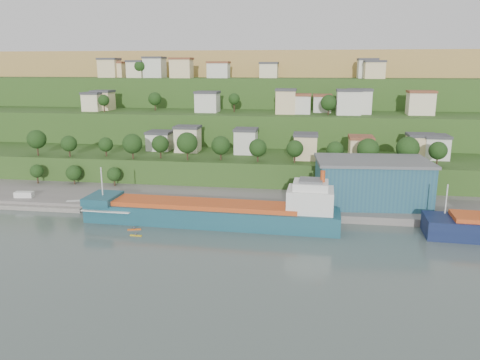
% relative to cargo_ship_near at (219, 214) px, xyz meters
% --- Properties ---
extents(ground, '(500.00, 500.00, 0.00)m').
position_rel_cargo_ship_near_xyz_m(ground, '(-5.28, -9.63, -2.72)').
color(ground, '#485852').
rests_on(ground, ground).
extents(quay, '(220.00, 26.00, 4.00)m').
position_rel_cargo_ship_near_xyz_m(quay, '(14.72, 18.37, -2.72)').
color(quay, slate).
rests_on(quay, ground).
extents(pebble_beach, '(40.00, 18.00, 2.40)m').
position_rel_cargo_ship_near_xyz_m(pebble_beach, '(-60.28, 12.37, -2.72)').
color(pebble_beach, slate).
rests_on(pebble_beach, ground).
extents(hillside, '(360.00, 211.15, 96.00)m').
position_rel_cargo_ship_near_xyz_m(hillside, '(-5.27, 159.07, -2.63)').
color(hillside, '#284719').
rests_on(hillside, ground).
extents(cargo_ship_near, '(66.52, 12.50, 17.02)m').
position_rel_cargo_ship_near_xyz_m(cargo_ship_near, '(0.00, 0.00, 0.00)').
color(cargo_ship_near, '#154352').
rests_on(cargo_ship_near, ground).
extents(warehouse, '(32.40, 21.39, 12.80)m').
position_rel_cargo_ship_near_xyz_m(warehouse, '(40.34, 18.47, 5.72)').
color(warehouse, navy).
rests_on(warehouse, quay).
extents(caravan, '(5.55, 2.89, 2.48)m').
position_rel_cargo_ship_near_xyz_m(caravan, '(-61.16, 9.95, -0.28)').
color(caravan, white).
rests_on(caravan, pebble_beach).
extents(dinghy, '(4.54, 2.88, 0.85)m').
position_rel_cargo_ship_near_xyz_m(dinghy, '(-44.47, 8.46, -1.09)').
color(dinghy, silver).
rests_on(dinghy, pebble_beach).
extents(kayak_orange, '(3.36, 1.47, 0.83)m').
position_rel_cargo_ship_near_xyz_m(kayak_orange, '(-20.18, -7.45, -2.47)').
color(kayak_orange, '#CF5212').
rests_on(kayak_orange, ground).
extents(kayak_yellow, '(2.97, 0.70, 0.74)m').
position_rel_cargo_ship_near_xyz_m(kayak_yellow, '(-18.22, -11.56, -2.50)').
color(kayak_yellow, gold).
rests_on(kayak_yellow, ground).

